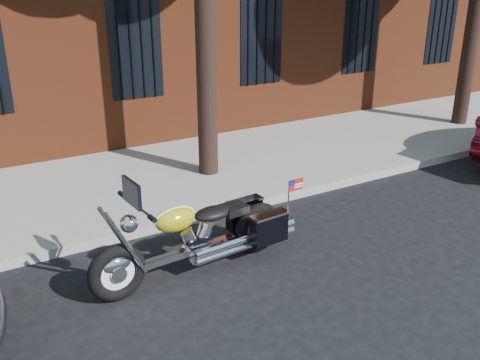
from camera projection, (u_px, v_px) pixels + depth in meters
ground at (271, 250)px, 7.53m from camera, size 120.00×120.00×0.00m
curb at (224, 210)px, 8.61m from camera, size 40.00×0.16×0.15m
sidewalk at (177, 174)px, 10.12m from camera, size 40.00×3.60×0.15m
motorcycle at (203, 237)px, 6.84m from camera, size 2.94×0.95×1.47m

